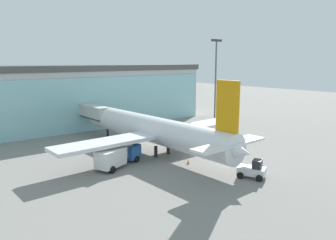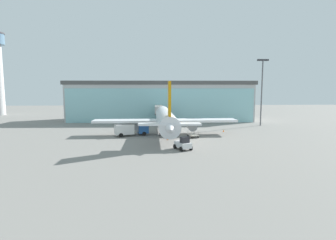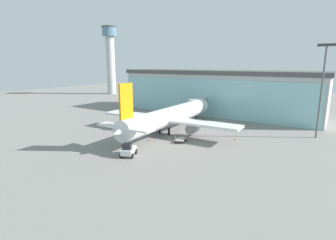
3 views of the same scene
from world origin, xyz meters
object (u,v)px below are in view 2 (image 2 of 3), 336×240
(jet_bridge, at_px, (159,110))
(airplane, at_px, (165,119))
(safety_cone_wingtip, at_px, (223,131))
(catering_truck, at_px, (130,129))
(baggage_cart, at_px, (193,135))
(safety_cone_nose, at_px, (167,139))
(pushback_tug, at_px, (183,144))
(apron_light_mast, at_px, (262,87))

(jet_bridge, bearing_deg, airplane, -175.80)
(jet_bridge, distance_m, safety_cone_wingtip, 23.14)
(catering_truck, height_order, baggage_cart, catering_truck)
(jet_bridge, xyz_separation_m, safety_cone_wingtip, (15.51, -16.72, -3.96))
(safety_cone_nose, xyz_separation_m, safety_cone_wingtip, (14.12, 9.68, 0.00))
(catering_truck, distance_m, baggage_cart, 13.88)
(airplane, bearing_deg, pushback_tug, -172.45)
(airplane, xyz_separation_m, baggage_cart, (5.77, -4.95, -3.03))
(jet_bridge, xyz_separation_m, baggage_cart, (7.00, -23.82, -3.74))
(airplane, distance_m, pushback_tug, 16.76)
(baggage_cart, relative_size, safety_cone_wingtip, 5.61)
(apron_light_mast, relative_size, airplane, 0.52)
(catering_truck, distance_m, safety_cone_wingtip, 22.59)
(catering_truck, bearing_deg, apron_light_mast, 3.03)
(jet_bridge, height_order, safety_cone_wingtip, jet_bridge)
(catering_truck, height_order, pushback_tug, catering_truck)
(baggage_cart, bearing_deg, airplane, -143.32)
(apron_light_mast, height_order, safety_cone_wingtip, apron_light_mast)
(pushback_tug, relative_size, safety_cone_nose, 6.64)
(jet_bridge, height_order, baggage_cart, jet_bridge)
(pushback_tug, relative_size, safety_cone_wingtip, 6.64)
(apron_light_mast, xyz_separation_m, baggage_cart, (-21.93, -17.50, -10.56))
(baggage_cart, distance_m, safety_cone_nose, 6.18)
(jet_bridge, distance_m, pushback_tug, 35.59)
(airplane, distance_m, baggage_cart, 8.19)
(airplane, relative_size, catering_truck, 4.71)
(jet_bridge, bearing_deg, apron_light_mast, -101.84)
(safety_cone_wingtip, bearing_deg, jet_bridge, 132.85)
(apron_light_mast, relative_size, baggage_cart, 6.04)
(catering_truck, relative_size, baggage_cart, 2.47)
(catering_truck, relative_size, pushback_tug, 2.08)
(baggage_cart, distance_m, safety_cone_wingtip, 11.08)
(airplane, distance_m, safety_cone_nose, 8.21)
(airplane, height_order, baggage_cart, airplane)
(jet_bridge, height_order, airplane, airplane)
(safety_cone_nose, bearing_deg, jet_bridge, 93.01)
(jet_bridge, distance_m, catering_truck, 22.37)
(jet_bridge, relative_size, baggage_cart, 4.01)
(pushback_tug, height_order, safety_cone_wingtip, pushback_tug)
(pushback_tug, height_order, safety_cone_nose, pushback_tug)
(catering_truck, bearing_deg, jet_bridge, 53.01)
(jet_bridge, xyz_separation_m, catering_truck, (-6.60, -21.20, -2.77))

